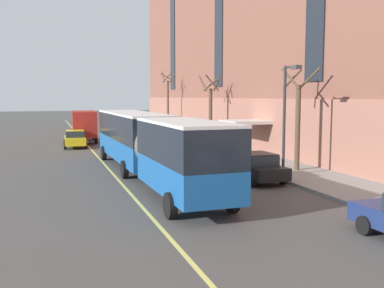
{
  "coord_description": "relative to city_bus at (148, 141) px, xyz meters",
  "views": [
    {
      "loc": [
        -5.72,
        -16.7,
        4.57
      ],
      "look_at": [
        2.38,
        8.02,
        1.8
      ],
      "focal_mm": 42.0,
      "sensor_mm": 36.0,
      "label": 1
    }
  ],
  "objects": [
    {
      "name": "street_tree_far_downtown",
      "position": [
        8.94,
        28.9,
        1.89
      ],
      "size": [
        1.96,
        1.97,
        7.48
      ],
      "color": "brown",
      "rests_on": "sidewalk"
    },
    {
      "name": "parked_car_navy_5",
      "position": [
        5.5,
        10.93,
        -1.28
      ],
      "size": [
        1.95,
        4.67,
        1.56
      ],
      "color": "navy",
      "rests_on": "ground"
    },
    {
      "name": "taxi_cab",
      "position": [
        -2.93,
        16.92,
        -1.28
      ],
      "size": [
        2.06,
        4.36,
        1.56
      ],
      "color": "yellow",
      "rests_on": "ground"
    },
    {
      "name": "parked_car_red_2",
      "position": [
        5.36,
        22.7,
        -1.28
      ],
      "size": [
        2.04,
        4.44,
        1.56
      ],
      "color": "#B21E19",
      "rests_on": "ground"
    },
    {
      "name": "street_tree_far_uptown",
      "position": [
        8.94,
        14.01,
        1.31
      ],
      "size": [
        1.71,
        1.71,
        6.37
      ],
      "color": "brown",
      "rests_on": "sidewalk"
    },
    {
      "name": "parked_car_black_0",
      "position": [
        5.28,
        -2.72,
        -1.28
      ],
      "size": [
        2.16,
        4.43,
        1.56
      ],
      "color": "black",
      "rests_on": "ground"
    },
    {
      "name": "box_truck",
      "position": [
        -1.76,
        21.12,
        -0.29
      ],
      "size": [
        2.6,
        7.4,
        3.13
      ],
      "color": "maroon",
      "rests_on": "ground"
    },
    {
      "name": "street_tree_mid_block",
      "position": [
        8.96,
        -0.85,
        1.16
      ],
      "size": [
        2.03,
        1.99,
        6.15
      ],
      "color": "brown",
      "rests_on": "sidewalk"
    },
    {
      "name": "city_bus",
      "position": [
        0.0,
        0.0,
        0.0
      ],
      "size": [
        3.27,
        20.15,
        3.55
      ],
      "color": "#19569E",
      "rests_on": "ground"
    },
    {
      "name": "lane_centerline",
      "position": [
        -1.7,
        -4.66,
        -2.06
      ],
      "size": [
        0.16,
        140.0,
        0.01
      ],
      "primitive_type": "cube",
      "color": "#E0D66B",
      "rests_on": "ground"
    },
    {
      "name": "ground_plane",
      "position": [
        0.31,
        -7.66,
        -2.06
      ],
      "size": [
        260.0,
        260.0,
        0.0
      ],
      "primitive_type": "plane",
      "color": "#4C4947"
    },
    {
      "name": "sidewalk",
      "position": [
        8.77,
        -4.66,
        -1.99
      ],
      "size": [
        4.38,
        160.0,
        0.15
      ],
      "primitive_type": "cube",
      "color": "gray",
      "rests_on": "ground"
    },
    {
      "name": "fire_hydrant",
      "position": [
        7.09,
        13.73,
        -1.57
      ],
      "size": [
        0.42,
        0.24,
        0.72
      ],
      "color": "red",
      "rests_on": "sidewalk"
    },
    {
      "name": "street_lamp",
      "position": [
        7.19,
        -2.6,
        1.88
      ],
      "size": [
        0.36,
        1.48,
        6.09
      ],
      "color": "#2D2D30",
      "rests_on": "sidewalk"
    }
  ]
}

